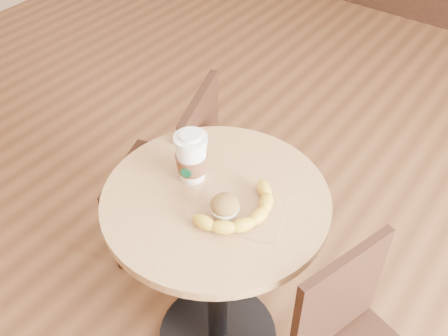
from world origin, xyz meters
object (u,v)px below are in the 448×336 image
at_px(banana, 242,209).
at_px(chair_left, 175,174).
at_px(cafe_table, 216,249).
at_px(coffee_cup, 192,158).
at_px(muffin, 225,207).

bearing_deg(banana, chair_left, 173.55).
distance_m(cafe_table, coffee_cup, 0.32).
distance_m(coffee_cup, muffin, 0.19).
xyz_separation_m(coffee_cup, muffin, (0.17, -0.07, -0.03)).
height_order(cafe_table, muffin, muffin).
bearing_deg(muffin, chair_left, 147.00).
bearing_deg(chair_left, cafe_table, 38.25).
bearing_deg(chair_left, coffee_cup, 32.46).
bearing_deg(cafe_table, banana, -7.41).
distance_m(chair_left, banana, 0.62).
distance_m(chair_left, muffin, 0.62).
relative_size(muffin, banana, 0.29).
bearing_deg(coffee_cup, cafe_table, -31.71).
xyz_separation_m(cafe_table, banana, (0.10, -0.01, 0.26)).
bearing_deg(coffee_cup, muffin, -41.48).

